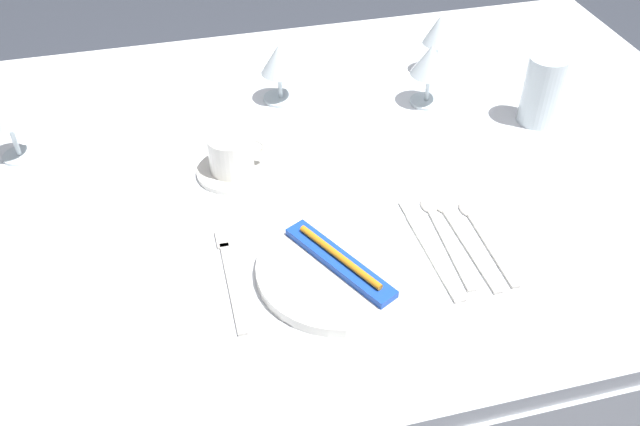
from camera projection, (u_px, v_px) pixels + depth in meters
The scene contains 16 objects.
ground_plane at pixel (290, 403), 1.72m from camera, with size 6.00×6.00×0.00m, color #383D47.
dining_table at pixel (280, 204), 1.29m from camera, with size 1.80×1.11×0.74m.
dinner_plate at pixel (339, 269), 1.03m from camera, with size 0.25×0.25×0.02m, color white.
toothbrush_package at pixel (339, 261), 1.02m from camera, with size 0.13×0.20×0.02m.
fork_outer at pixel (230, 274), 1.03m from camera, with size 0.02×0.22×0.00m.
dinner_knife at pixel (431, 250), 1.07m from camera, with size 0.02×0.24×0.00m.
spoon_soup at pixel (441, 230), 1.11m from camera, with size 0.03×0.22×0.01m.
spoon_dessert at pixel (459, 231), 1.11m from camera, with size 0.03×0.23×0.01m.
spoon_tea at pixel (481, 231), 1.11m from camera, with size 0.03×0.21×0.01m.
saucer_left at pixel (233, 171), 1.22m from camera, with size 0.13×0.13×0.01m, color white.
coffee_cup_left at pixel (232, 153), 1.20m from camera, with size 0.10×0.08×0.07m.
wine_glass_centre at pixel (431, 63), 1.35m from camera, with size 0.08×0.08×0.13m.
wine_glass_left at pixel (279, 62), 1.36m from camera, with size 0.08×0.08×0.12m.
wine_glass_right at pixel (438, 34), 1.45m from camera, with size 0.07×0.07×0.13m.
wine_glass_far at pixel (3, 109), 1.20m from camera, with size 0.07×0.07×0.15m.
drink_tumbler at pixel (541, 94), 1.32m from camera, with size 0.07×0.07×0.14m.
Camera 1 is at (-0.17, -0.97, 1.49)m, focal length 38.29 mm.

